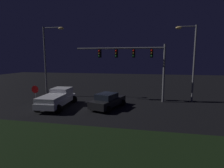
% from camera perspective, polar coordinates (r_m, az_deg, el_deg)
% --- Properties ---
extents(ground_plane, '(80.00, 80.00, 0.00)m').
position_cam_1_polar(ground_plane, '(18.88, -3.25, -6.98)').
color(ground_plane, black).
extents(grass_median, '(26.77, 7.05, 0.10)m').
position_cam_1_polar(grass_median, '(10.56, -16.90, -19.66)').
color(grass_median, black).
rests_on(grass_median, ground_plane).
extents(pickup_truck, '(3.04, 5.49, 1.80)m').
position_cam_1_polar(pickup_truck, '(19.12, -16.99, -4.06)').
color(pickup_truck, silver).
rests_on(pickup_truck, ground_plane).
extents(car_sedan, '(3.35, 4.75, 1.51)m').
position_cam_1_polar(car_sedan, '(17.92, -1.40, -5.35)').
color(car_sedan, black).
rests_on(car_sedan, ground_plane).
extents(traffic_signal_gantry, '(10.32, 0.56, 6.50)m').
position_cam_1_polar(traffic_signal_gantry, '(20.71, 7.03, 8.38)').
color(traffic_signal_gantry, slate).
rests_on(traffic_signal_gantry, ground_plane).
extents(street_lamp_left, '(2.85, 0.44, 8.88)m').
position_cam_1_polar(street_lamp_left, '(24.46, -19.60, 9.14)').
color(street_lamp_left, slate).
rests_on(street_lamp_left, ground_plane).
extents(street_lamp_right, '(2.26, 0.44, 8.56)m').
position_cam_1_polar(street_lamp_right, '(22.04, 23.84, 8.50)').
color(street_lamp_right, slate).
rests_on(street_lamp_right, ground_plane).
extents(stop_sign, '(0.76, 0.08, 2.23)m').
position_cam_1_polar(stop_sign, '(19.55, -23.33, -2.42)').
color(stop_sign, slate).
rests_on(stop_sign, ground_plane).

